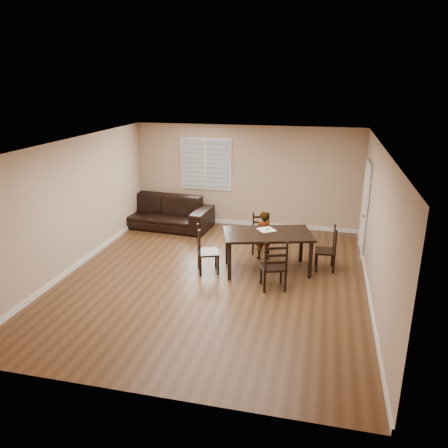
{
  "coord_description": "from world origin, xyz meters",
  "views": [
    {
      "loc": [
        2.02,
        -7.74,
        3.84
      ],
      "look_at": [
        0.09,
        0.52,
        1.0
      ],
      "focal_mm": 35.0,
      "sensor_mm": 36.0,
      "label": 1
    }
  ],
  "objects": [
    {
      "name": "donut",
      "position": [
        0.95,
        0.85,
        0.86
      ],
      "size": [
        0.09,
        0.09,
        0.03
      ],
      "color": "#C59246",
      "rests_on": "napkin"
    },
    {
      "name": "chair_right",
      "position": [
        2.27,
        1.0,
        0.43
      ],
      "size": [
        0.43,
        0.46,
        0.95
      ],
      "rotation": [
        0.0,
        0.0,
        -1.49
      ],
      "color": "black",
      "rests_on": "ground"
    },
    {
      "name": "chair_far",
      "position": [
        1.24,
        -0.24,
        0.46
      ],
      "size": [
        0.57,
        0.55,
        1.01
      ],
      "rotation": [
        0.0,
        0.0,
        3.48
      ],
      "color": "black",
      "rests_on": "ground"
    },
    {
      "name": "ground",
      "position": [
        0.0,
        0.0,
        0.0
      ],
      "size": [
        7.0,
        7.0,
        0.0
      ],
      "primitive_type": "plane",
      "color": "#56351D",
      "rests_on": "ground"
    },
    {
      "name": "sofa",
      "position": [
        -2.28,
        2.85,
        0.42
      ],
      "size": [
        2.94,
        1.35,
        0.83
      ],
      "primitive_type": "imported",
      "rotation": [
        0.0,
        0.0,
        -0.08
      ],
      "color": "black",
      "rests_on": "ground"
    },
    {
      "name": "dining_table",
      "position": [
        0.98,
        0.65,
        0.75
      ],
      "size": [
        1.99,
        1.45,
        0.83
      ],
      "rotation": [
        0.0,
        0.0,
        0.28
      ],
      "color": "black",
      "rests_on": "ground"
    },
    {
      "name": "child",
      "position": [
        0.8,
        1.27,
        0.55
      ],
      "size": [
        0.47,
        0.42,
        1.09
      ],
      "primitive_type": "imported",
      "rotation": [
        0.0,
        0.0,
        3.64
      ],
      "color": "gray",
      "rests_on": "ground"
    },
    {
      "name": "chair_near",
      "position": [
        0.68,
        1.72,
        0.41
      ],
      "size": [
        0.47,
        0.45,
        0.91
      ],
      "rotation": [
        0.0,
        0.0,
        0.18
      ],
      "color": "black",
      "rests_on": "ground"
    },
    {
      "name": "napkin",
      "position": [
        0.92,
        0.84,
        0.84
      ],
      "size": [
        0.46,
        0.46,
        0.0
      ],
      "primitive_type": "cube",
      "rotation": [
        0.0,
        0.0,
        0.63
      ],
      "color": "beige",
      "rests_on": "dining_table"
    },
    {
      "name": "room",
      "position": [
        0.04,
        0.18,
        1.81
      ],
      "size": [
        6.04,
        7.04,
        2.72
      ],
      "color": "tan",
      "rests_on": "ground"
    },
    {
      "name": "chair_left",
      "position": [
        -0.31,
        0.27,
        0.45
      ],
      "size": [
        0.55,
        0.57,
        1.0
      ],
      "rotation": [
        0.0,
        0.0,
        1.94
      ],
      "color": "black",
      "rests_on": "ground"
    }
  ]
}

